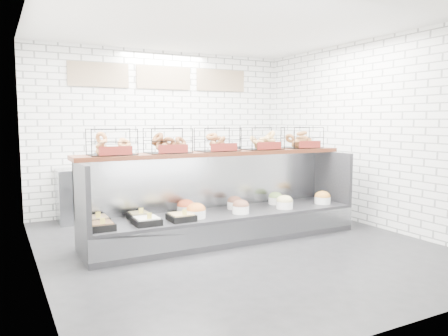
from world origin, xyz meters
TOP-DOWN VIEW (x-y plane):
  - ground at (0.00, 0.00)m, footprint 5.50×5.50m
  - room_shell at (0.00, 0.60)m, footprint 5.02×5.51m
  - display_case at (-0.01, 0.34)m, footprint 4.00×0.90m
  - bagel_shelf at (0.01, 0.52)m, footprint 4.10×0.50m
  - prep_counter at (-0.00, 2.43)m, footprint 4.00×0.60m

SIDE VIEW (x-z plane):
  - ground at x=0.00m, z-range 0.00..0.00m
  - display_case at x=-0.01m, z-range -0.27..0.93m
  - prep_counter at x=0.00m, z-range -0.13..1.07m
  - bagel_shelf at x=0.01m, z-range 1.18..1.58m
  - room_shell at x=0.00m, z-range 0.55..3.56m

